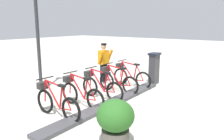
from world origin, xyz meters
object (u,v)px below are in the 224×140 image
bike_docked_3 (80,93)px  worker_near_rack (104,62)px  payment_kiosk (154,68)px  lamp_post (36,15)px  bike_docked_0 (130,76)px  bike_docked_1 (116,80)px  bike_docked_4 (55,102)px  planter_bush (115,121)px  bike_docked_2 (100,86)px

bike_docked_3 → worker_near_rack: size_ratio=1.04×
payment_kiosk → lamp_post: size_ratio=0.31×
bike_docked_0 → bike_docked_1: 0.92m
bike_docked_3 → bike_docked_4: size_ratio=1.00×
bike_docked_0 → worker_near_rack: bearing=14.6°
bike_docked_0 → bike_docked_1: size_ratio=1.00×
bike_docked_4 → planter_bush: (-2.09, 0.21, 0.11)m
bike_docked_0 → planter_bush: (-2.09, 3.89, 0.11)m
bike_docked_3 → worker_near_rack: 2.74m
bike_docked_1 → planter_bush: size_ratio=1.77×
worker_near_rack → payment_kiosk: bearing=-144.0°
lamp_post → worker_near_rack: bearing=-119.3°
payment_kiosk → planter_bush: (-1.52, 4.81, -0.12)m
bike_docked_1 → lamp_post: (2.30, 1.54, 2.28)m
payment_kiosk → bike_docked_1: size_ratio=0.74×
planter_bush → bike_docked_1: bearing=-54.8°
bike_docked_2 → worker_near_rack: worker_near_rack is taller
worker_near_rack → bike_docked_3: bearing=113.7°
planter_bush → bike_docked_2: bearing=-44.4°
lamp_post → planter_bush: size_ratio=4.29×
payment_kiosk → lamp_post: (2.88, 3.38, 2.04)m
bike_docked_0 → worker_near_rack: size_ratio=1.04×
bike_docked_2 → lamp_post: lamp_post is taller
bike_docked_4 → lamp_post: 3.46m
bike_docked_3 → bike_docked_4: bearing=90.0°
bike_docked_1 → worker_near_rack: 1.35m
bike_docked_1 → bike_docked_0: bearing=-90.0°
bike_docked_4 → planter_bush: size_ratio=1.77×
worker_near_rack → lamp_post: lamp_post is taller
payment_kiosk → worker_near_rack: worker_near_rack is taller
bike_docked_1 → bike_docked_2: same height
bike_docked_0 → worker_near_rack: (1.08, 0.28, 0.48)m
payment_kiosk → worker_near_rack: (1.66, 1.20, 0.24)m
payment_kiosk → planter_bush: 5.05m
payment_kiosk → bike_docked_1: payment_kiosk is taller
worker_near_rack → planter_bush: size_ratio=1.71×
bike_docked_4 → worker_near_rack: bearing=-72.3°
bike_docked_0 → bike_docked_3: bearing=90.0°
bike_docked_2 → payment_kiosk: bearing=-101.7°
lamp_post → payment_kiosk: bearing=-130.4°
worker_near_rack → bike_docked_1: bearing=149.6°
payment_kiosk → bike_docked_2: 2.83m
payment_kiosk → bike_docked_4: size_ratio=0.74×
bike_docked_2 → bike_docked_3: size_ratio=1.00×
bike_docked_2 → bike_docked_4: bearing=90.0°
bike_docked_0 → planter_bush: bike_docked_0 is taller
bike_docked_1 → lamp_post: lamp_post is taller
worker_near_rack → lamp_post: size_ratio=0.40×
bike_docked_1 → bike_docked_2: (0.00, 0.92, 0.00)m
planter_bush → bike_docked_3: bearing=-28.4°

